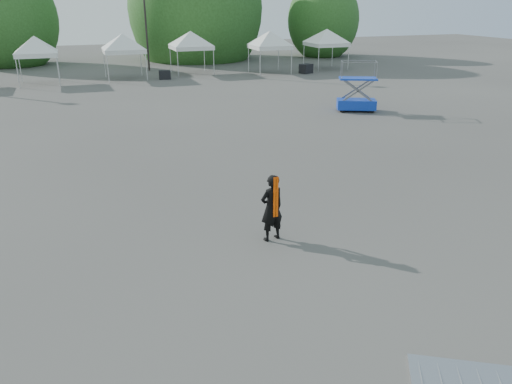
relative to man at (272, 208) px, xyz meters
name	(u,v)px	position (x,y,z in m)	size (l,w,h in m)	color
ground	(229,226)	(-0.77, 1.13, -0.88)	(120.00, 120.00, 0.00)	#474442
light_pole_east	(144,1)	(2.23, 33.13, 4.64)	(0.60, 0.25, 9.80)	black
tree_mid_w	(7,20)	(-8.77, 41.13, 3.05)	(4.16, 4.16, 6.33)	#382314
tree_mid_e	(196,8)	(8.23, 40.13, 3.96)	(5.12, 5.12, 7.79)	#382314
tree_far_e	(323,20)	(21.23, 38.13, 2.75)	(3.84, 3.84, 5.84)	#382314
tent_d	(34,40)	(-6.22, 28.64, 2.18)	(3.94, 3.94, 3.88)	silver
tent_e	(122,37)	(-0.17, 29.07, 2.18)	(4.21, 4.21, 3.88)	silver
tent_f	(191,35)	(5.22, 30.06, 2.18)	(4.36, 4.36, 3.88)	silver
tent_g	(270,34)	(11.26, 28.16, 2.18)	(4.09, 4.09, 3.88)	silver
tent_h	(327,32)	(16.76, 28.85, 2.18)	(4.28, 4.28, 3.88)	silver
man	(272,208)	(0.00, 0.00, 0.00)	(0.71, 0.54, 1.75)	black
scissor_lift	(358,86)	(10.17, 12.78, 0.46)	(2.30, 1.80, 2.66)	#0C32A1
barrier_mid	(471,380)	(1.09, -5.85, -0.85)	(2.11, 1.78, 0.06)	#989BA0
crate_mid	(165,75)	(2.57, 27.86, -0.55)	(0.85, 0.66, 0.66)	black
crate_east	(306,69)	(14.01, 26.98, -0.50)	(0.96, 0.75, 0.75)	black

